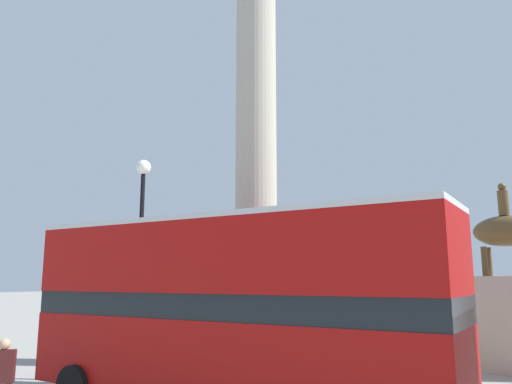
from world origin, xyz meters
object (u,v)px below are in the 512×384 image
pedestrian_near_lamp (2,376)px  bus_a (228,305)px  street_lamp (140,245)px  monument_column (256,189)px

pedestrian_near_lamp → bus_a: bearing=-3.8°
street_lamp → bus_a: bearing=-26.4°
bus_a → street_lamp: size_ratio=1.52×
bus_a → street_lamp: (-4.42, 2.19, 1.62)m
street_lamp → pedestrian_near_lamp: bearing=-84.5°
monument_column → street_lamp: monument_column is taller
street_lamp → pedestrian_near_lamp: street_lamp is taller
bus_a → pedestrian_near_lamp: (-3.95, -2.66, -1.44)m
street_lamp → pedestrian_near_lamp: (0.47, -4.85, -3.06)m
monument_column → street_lamp: bearing=-118.2°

